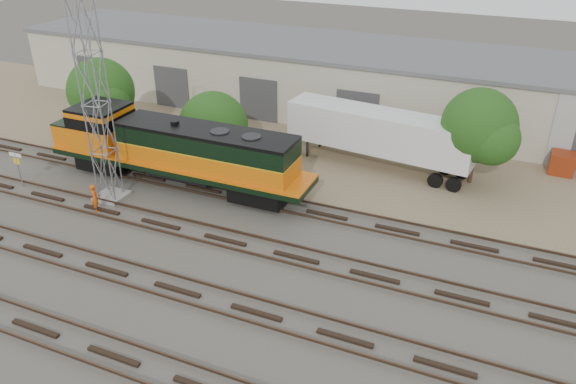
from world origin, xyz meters
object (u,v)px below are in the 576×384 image
at_px(locomotive, 173,149).
at_px(signal_tower, 97,108).
at_px(worker, 95,198).
at_px(semi_trailer, 383,134).

xyz_separation_m(locomotive, signal_tower, (-2.61, -2.97, 3.22)).
xyz_separation_m(signal_tower, worker, (0.24, -1.61, -4.75)).
height_order(signal_tower, semi_trailer, signal_tower).
height_order(worker, semi_trailer, semi_trailer).
bearing_deg(worker, signal_tower, -39.00).
bearing_deg(semi_trailer, worker, -131.35).
height_order(locomotive, signal_tower, signal_tower).
xyz_separation_m(locomotive, worker, (-2.37, -4.58, -1.53)).
bearing_deg(locomotive, signal_tower, -131.33).
xyz_separation_m(locomotive, semi_trailer, (11.02, 7.39, 0.01)).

